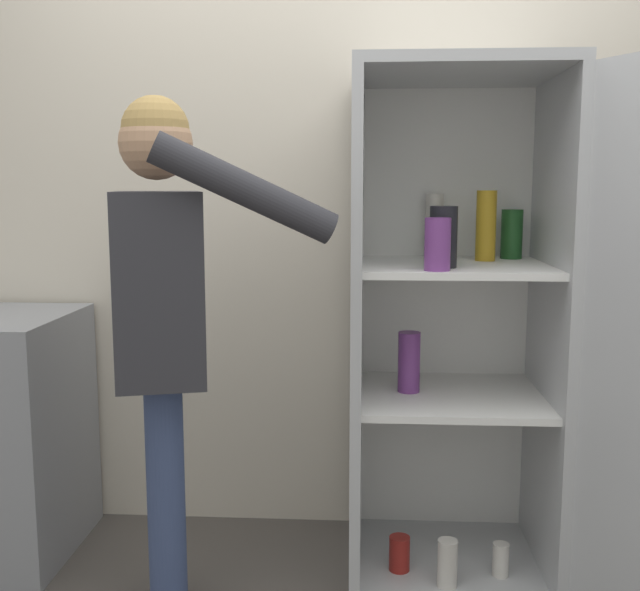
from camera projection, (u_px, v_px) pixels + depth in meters
wall_back at (341, 206)px, 2.89m from camera, size 7.00×0.06×2.55m
refrigerator at (494, 332)px, 2.47m from camera, size 1.09×1.22×1.74m
person at (164, 299)px, 2.24m from camera, size 0.72×0.57×1.61m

